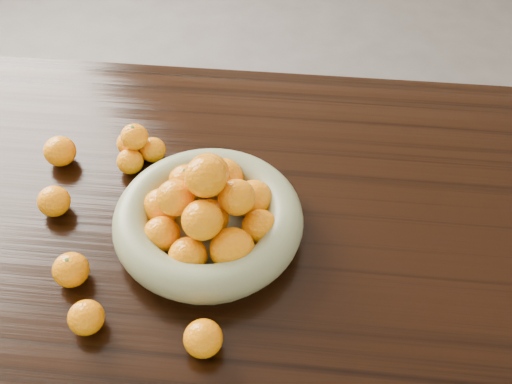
# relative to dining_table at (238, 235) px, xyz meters

# --- Properties ---
(ground) EXTENTS (5.00, 5.00, 0.00)m
(ground) POSITION_rel_dining_table_xyz_m (0.00, 0.00, -0.66)
(ground) COLOR #53504E
(ground) RESTS_ON ground
(dining_table) EXTENTS (2.00, 1.00, 0.75)m
(dining_table) POSITION_rel_dining_table_xyz_m (0.00, 0.00, 0.00)
(dining_table) COLOR black
(dining_table) RESTS_ON ground
(fruit_bowl) EXTENTS (0.38, 0.38, 0.20)m
(fruit_bowl) POSITION_rel_dining_table_xyz_m (-0.05, -0.07, 0.14)
(fruit_bowl) COLOR gray
(fruit_bowl) RESTS_ON dining_table
(orange_pyramid) EXTENTS (0.12, 0.12, 0.10)m
(orange_pyramid) POSITION_rel_dining_table_xyz_m (-0.24, 0.13, 0.13)
(orange_pyramid) COLOR orange
(orange_pyramid) RESTS_ON dining_table
(loose_orange_0) EXTENTS (0.07, 0.07, 0.06)m
(loose_orange_0) POSITION_rel_dining_table_xyz_m (-0.29, -0.21, 0.12)
(loose_orange_0) COLOR orange
(loose_orange_0) RESTS_ON dining_table
(loose_orange_1) EXTENTS (0.07, 0.07, 0.06)m
(loose_orange_1) POSITION_rel_dining_table_xyz_m (-0.23, -0.31, 0.12)
(loose_orange_1) COLOR orange
(loose_orange_1) RESTS_ON dining_table
(loose_orange_2) EXTENTS (0.07, 0.07, 0.06)m
(loose_orange_2) POSITION_rel_dining_table_xyz_m (-0.02, -0.33, 0.12)
(loose_orange_2) COLOR orange
(loose_orange_2) RESTS_ON dining_table
(loose_orange_3) EXTENTS (0.07, 0.07, 0.07)m
(loose_orange_3) POSITION_rel_dining_table_xyz_m (-0.42, 0.10, 0.12)
(loose_orange_3) COLOR orange
(loose_orange_3) RESTS_ON dining_table
(loose_orange_4) EXTENTS (0.07, 0.07, 0.06)m
(loose_orange_4) POSITION_rel_dining_table_xyz_m (-0.38, -0.04, 0.12)
(loose_orange_4) COLOR orange
(loose_orange_4) RESTS_ON dining_table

